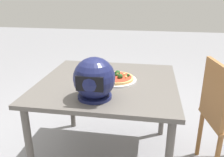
# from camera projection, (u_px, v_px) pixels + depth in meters

# --- Properties ---
(ground_plane) EXTENTS (14.00, 14.00, 0.00)m
(ground_plane) POSITION_uv_depth(u_px,v_px,m) (108.00, 157.00, 2.07)
(ground_plane) COLOR gray
(dining_table) EXTENTS (1.04, 1.01, 0.72)m
(dining_table) POSITION_uv_depth(u_px,v_px,m) (108.00, 91.00, 1.85)
(dining_table) COLOR #5B5651
(dining_table) RESTS_ON ground
(pizza_plate) EXTENTS (0.31, 0.31, 0.01)m
(pizza_plate) POSITION_uv_depth(u_px,v_px,m) (116.00, 80.00, 1.83)
(pizza_plate) COLOR white
(pizza_plate) RESTS_ON dining_table
(pizza) EXTENTS (0.27, 0.27, 0.06)m
(pizza) POSITION_uv_depth(u_px,v_px,m) (117.00, 77.00, 1.83)
(pizza) COLOR tan
(pizza) RESTS_ON pizza_plate
(motorcycle_helmet) EXTENTS (0.27, 0.27, 0.27)m
(motorcycle_helmet) POSITION_uv_depth(u_px,v_px,m) (94.00, 79.00, 1.50)
(motorcycle_helmet) COLOR #191E4C
(motorcycle_helmet) RESTS_ON dining_table
(chair_side) EXTENTS (0.46, 0.46, 0.90)m
(chair_side) POSITION_uv_depth(u_px,v_px,m) (224.00, 113.00, 1.77)
(chair_side) COLOR #996638
(chair_side) RESTS_ON ground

